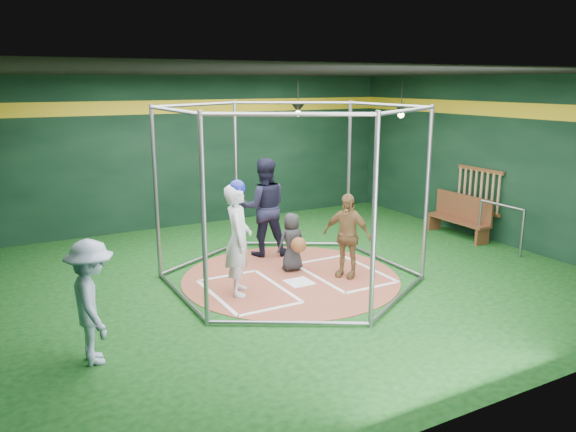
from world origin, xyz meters
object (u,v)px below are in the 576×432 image
batter_figure (238,238)px  umpire (264,207)px  visitor_leopard (347,235)px  dugout_bench (460,215)px

batter_figure → umpire: bearing=52.3°
visitor_leopard → dugout_bench: (3.73, 0.98, -0.27)m
visitor_leopard → umpire: bearing=167.4°
batter_figure → visitor_leopard: bearing=-4.4°
batter_figure → visitor_leopard: 2.00m
batter_figure → umpire: (1.29, 1.68, 0.04)m
visitor_leopard → umpire: (-0.70, 1.83, 0.22)m
visitor_leopard → dugout_bench: 3.86m
umpire → visitor_leopard: bearing=129.6°
umpire → dugout_bench: umpire is taller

